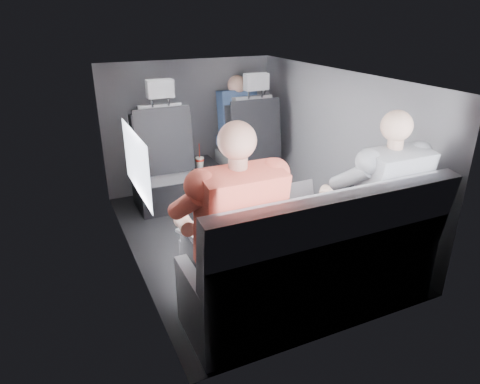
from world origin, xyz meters
name	(u,v)px	position (x,y,z in m)	size (l,w,h in m)	color
floor	(242,238)	(0.00, 0.00, 0.00)	(2.60, 2.60, 0.00)	black
ceiling	(242,76)	(0.00, 0.00, 1.35)	(2.60, 2.60, 0.00)	#B2B2AD
panel_left	(127,181)	(-0.90, 0.00, 0.68)	(0.02, 2.60, 1.35)	#56565B
panel_right	(335,149)	(0.90, 0.00, 0.68)	(0.02, 2.60, 1.35)	#56565B
panel_front	(190,126)	(0.00, 1.30, 0.68)	(1.80, 0.02, 1.35)	#56565B
panel_back	(343,235)	(0.00, -1.30, 0.68)	(1.80, 0.02, 1.35)	#56565B
side_window	(136,163)	(-0.88, -0.30, 0.90)	(0.02, 0.75, 0.42)	white
seatbelt	(255,123)	(0.45, 0.67, 0.80)	(0.05, 0.01, 0.65)	black
front_seat_left	(161,171)	(-0.45, 0.84, 0.40)	(0.52, 0.58, 1.26)	black
front_seat_right	(247,158)	(0.45, 0.84, 0.40)	(0.52, 0.58, 1.26)	black
center_console	(205,182)	(0.00, 0.88, 0.20)	(0.24, 0.48, 0.41)	black
rear_bench	(314,271)	(0.00, -1.06, 0.31)	(1.60, 0.57, 0.92)	slate
soda_cup	(200,163)	(-0.10, 0.74, 0.46)	(0.08, 0.08, 0.25)	white
laptop_white	(213,224)	(-0.56, -0.81, 0.63)	(0.41, 0.43, 0.25)	white
laptop_silver	(284,206)	(-0.06, -0.76, 0.63)	(0.34, 0.30, 0.24)	#B1B1B6
laptop_black	(353,195)	(0.47, -0.80, 0.63)	(0.36, 0.33, 0.24)	black
passenger_rear_left	(230,231)	(-0.52, -0.97, 0.66)	(0.55, 0.66, 1.30)	#343439
passenger_rear_right	(374,202)	(0.50, -0.97, 0.64)	(0.53, 0.64, 1.26)	navy
passenger_front_right	(237,119)	(0.46, 1.10, 0.75)	(0.39, 0.39, 0.76)	navy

